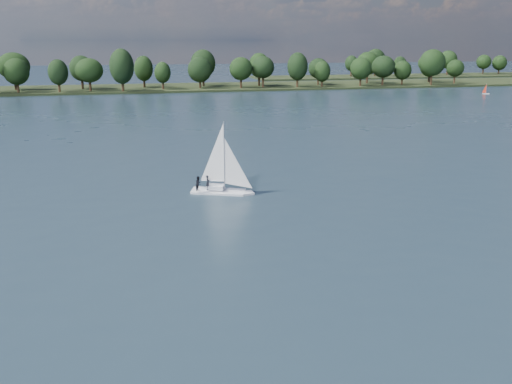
% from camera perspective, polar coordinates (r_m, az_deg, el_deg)
% --- Properties ---
extents(ground, '(700.00, 700.00, 0.00)m').
position_cam_1_polar(ground, '(122.10, -5.49, 6.07)').
color(ground, '#233342').
rests_on(ground, ground).
extents(far_shore, '(660.00, 40.00, 1.50)m').
position_cam_1_polar(far_shore, '(232.86, -9.46, 10.14)').
color(far_shore, black).
rests_on(far_shore, ground).
extents(far_shore_back, '(220.00, 30.00, 1.40)m').
position_cam_1_polar(far_shore_back, '(331.17, 19.17, 10.90)').
color(far_shore_back, black).
rests_on(far_shore_back, ground).
extents(sailboat, '(7.49, 4.68, 9.57)m').
position_cam_1_polar(sailboat, '(71.27, -3.77, 1.92)').
color(sailboat, white).
rests_on(sailboat, ground).
extents(dinghy_orange, '(2.59, 1.97, 3.88)m').
position_cam_1_polar(dinghy_orange, '(223.60, 22.02, 9.32)').
color(dinghy_orange, white).
rests_on(dinghy_orange, ground).
extents(treeline, '(562.14, 74.68, 16.88)m').
position_cam_1_polar(treeline, '(227.73, -12.47, 11.92)').
color(treeline, black).
rests_on(treeline, ground).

